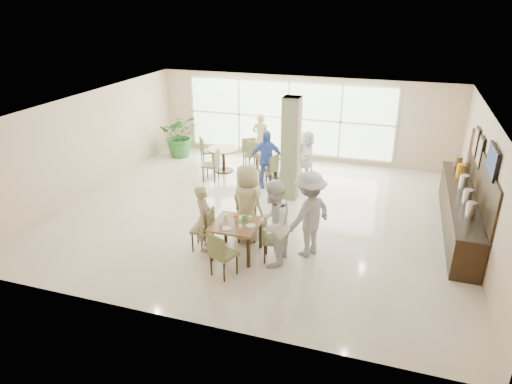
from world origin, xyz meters
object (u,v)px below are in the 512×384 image
(teen_right, at_px, (273,224))
(round_table_left, at_px, (223,154))
(teen_far, at_px, (247,203))
(adult_a, at_px, (266,159))
(adult_standing, at_px, (261,138))
(teen_standing, at_px, (309,214))
(potted_plant, at_px, (181,135))
(main_table, at_px, (236,227))
(round_table_right, at_px, (276,158))
(teen_left, at_px, (204,218))
(adult_b, at_px, (307,155))
(buffet_counter, at_px, (461,209))

(teen_right, bearing_deg, round_table_left, -146.14)
(teen_far, xyz_separation_m, adult_a, (-0.52, 3.18, -0.07))
(adult_standing, bearing_deg, teen_standing, 116.06)
(potted_plant, xyz_separation_m, teen_standing, (5.58, -5.16, 0.20))
(teen_right, bearing_deg, adult_a, -159.40)
(adult_a, distance_m, adult_standing, 2.22)
(main_table, distance_m, round_table_right, 4.85)
(adult_a, bearing_deg, adult_standing, 86.68)
(teen_right, xyz_separation_m, adult_a, (-1.35, 3.98, -0.08))
(teen_left, distance_m, adult_standing, 5.96)
(round_table_left, xyz_separation_m, teen_right, (3.01, -4.81, 0.37))
(round_table_right, relative_size, teen_standing, 0.60)
(teen_far, relative_size, adult_b, 1.20)
(round_table_right, bearing_deg, adult_a, -91.56)
(buffet_counter, relative_size, teen_standing, 2.48)
(round_table_left, distance_m, adult_standing, 1.53)
(teen_left, relative_size, adult_a, 0.88)
(teen_left, xyz_separation_m, adult_b, (1.22, 4.83, 0.01))
(round_table_right, distance_m, adult_a, 0.98)
(teen_right, bearing_deg, adult_b, -173.95)
(teen_right, bearing_deg, buffet_counter, 127.73)
(adult_b, bearing_deg, teen_standing, -0.37)
(buffet_counter, height_order, adult_b, buffet_counter)
(teen_left, xyz_separation_m, adult_standing, (-0.57, 5.93, 0.08))
(main_table, distance_m, adult_b, 4.88)
(potted_plant, height_order, teen_far, teen_far)
(adult_a, bearing_deg, main_table, -106.94)
(adult_a, bearing_deg, potted_plant, 129.35)
(buffet_counter, relative_size, teen_far, 2.59)
(potted_plant, relative_size, adult_a, 0.88)
(buffet_counter, height_order, potted_plant, buffet_counter)
(round_table_right, distance_m, teen_left, 4.82)
(potted_plant, distance_m, teen_standing, 7.60)
(potted_plant, distance_m, adult_b, 4.68)
(potted_plant, bearing_deg, adult_b, -9.90)
(round_table_left, relative_size, potted_plant, 0.67)
(round_table_left, distance_m, adult_a, 1.87)
(teen_standing, xyz_separation_m, adult_standing, (-2.76, 5.45, -0.12))
(round_table_right, xyz_separation_m, adult_a, (-0.03, -0.95, 0.26))
(teen_far, height_order, teen_standing, teen_standing)
(teen_far, relative_size, teen_right, 0.98)
(buffet_counter, height_order, teen_right, buffet_counter)
(teen_left, relative_size, teen_right, 0.81)
(adult_b, distance_m, adult_standing, 2.10)
(teen_standing, bearing_deg, adult_a, -119.05)
(main_table, relative_size, teen_right, 0.53)
(round_table_left, distance_m, teen_far, 4.57)
(teen_left, xyz_separation_m, teen_far, (0.75, 0.68, 0.17))
(potted_plant, relative_size, teen_far, 0.82)
(teen_left, xyz_separation_m, teen_right, (1.59, -0.12, 0.18))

